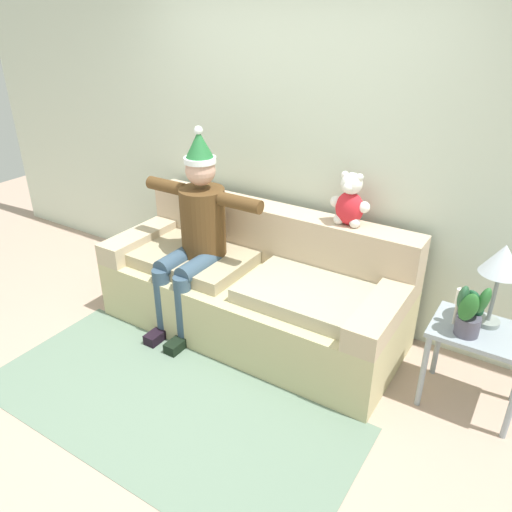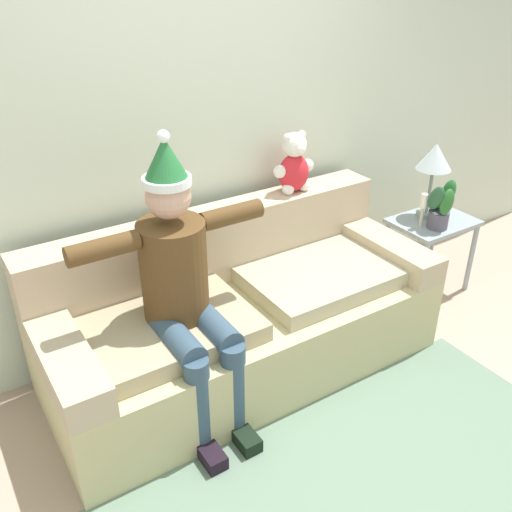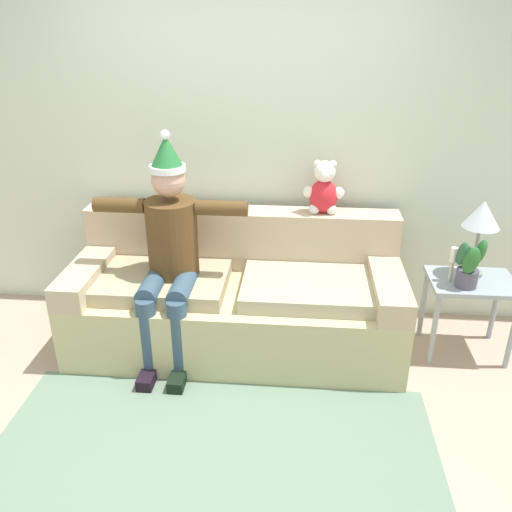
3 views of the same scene
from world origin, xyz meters
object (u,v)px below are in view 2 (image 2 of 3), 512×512
Objects in this scene: table_lamp at (435,160)px; side_table at (432,232)px; person_seated at (183,285)px; couch at (239,315)px; potted_plant at (440,206)px; teddy_bear at (294,165)px; candle_tall at (423,206)px.

side_table is at bearing -97.79° from table_lamp.
couch is at bearing 22.14° from person_seated.
potted_plant is at bearing -128.84° from side_table.
person_seated is 2.91× the size of table_lamp.
person_seated is at bearing -155.11° from teddy_bear.
couch is at bearing -153.22° from teddy_bear.
potted_plant is (1.53, -0.10, 0.38)m from couch.
couch is 0.98m from teddy_bear.
side_table is 1.63× the size of potted_plant.
table_lamp is (1.61, 0.08, 0.63)m from couch.
table_lamp is 2.21× the size of candle_tall.
side_table is (1.02, -0.30, -0.60)m from teddy_bear.
teddy_bear is 0.72× the size of table_lamp.
candle_tall is (1.44, -0.02, 0.37)m from couch.
teddy_bear reaches higher than couch.
person_seated is at bearing -175.52° from candle_tall.
person_seated is 1.95m from potted_plant.
couch is 1.61m from side_table.
table_lamp is at bearing 7.03° from person_seated.
couch is at bearing 176.26° from potted_plant.
couch is at bearing 179.82° from side_table.
person_seated is at bearing -175.30° from side_table.
couch is 0.63m from person_seated.
table_lamp is at bearing 2.82° from couch.
side_table is at bearing -0.18° from couch.
couch is 1.58m from potted_plant.
person_seated is 4.04× the size of teddy_bear.
side_table is (2.02, 0.17, -0.32)m from person_seated.
potted_plant reaches higher than side_table.
candle_tall is at bearing -172.83° from side_table.
person_seated is 2.06m from table_lamp.
teddy_bear reaches higher than side_table.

